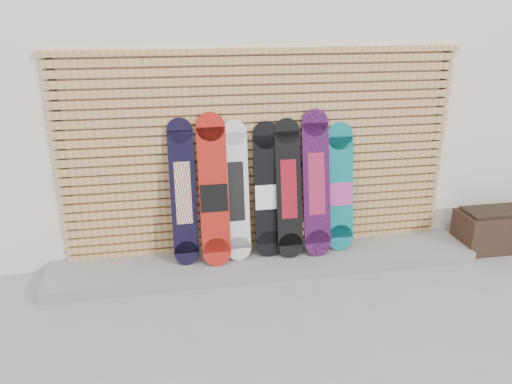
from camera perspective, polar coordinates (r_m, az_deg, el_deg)
ground at (r=5.00m, az=4.49°, el=-11.99°), size 80.00×80.00×0.00m
building at (r=7.79m, az=1.80°, el=14.01°), size 12.00×5.00×3.60m
concrete_step at (r=5.51m, az=1.17°, el=-7.90°), size 4.60×0.70×0.12m
slat_wall at (r=5.34m, az=0.63°, el=4.49°), size 4.26×0.08×2.29m
planter_box at (r=6.52m, az=26.40°, el=-3.75°), size 1.08×0.45×0.49m
snowboard_0 at (r=5.18m, az=-8.32°, el=-0.11°), size 0.26×0.31×1.52m
snowboard_1 at (r=5.15m, az=-4.86°, el=0.06°), size 0.30×0.39×1.56m
snowboard_2 at (r=5.23m, az=-2.27°, el=0.06°), size 0.27×0.31×1.47m
snowboard_3 at (r=5.30m, az=1.36°, el=0.09°), size 0.29×0.29×1.45m
snowboard_4 at (r=5.31m, az=3.76°, el=0.34°), size 0.27×0.36×1.47m
snowboard_5 at (r=5.37m, az=6.91°, el=0.93°), size 0.29×0.38×1.56m
snowboard_6 at (r=5.53m, az=9.57°, el=0.40°), size 0.29×0.28×1.40m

